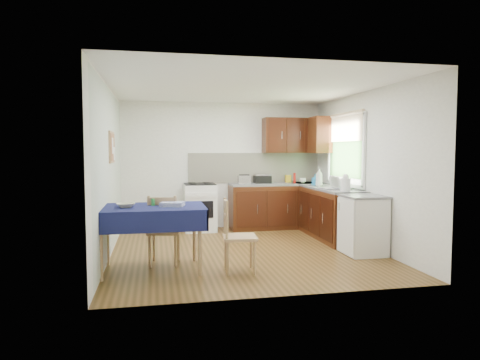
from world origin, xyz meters
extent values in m
plane|color=#483213|center=(0.00, 0.00, 0.00)|extent=(4.20, 4.20, 0.00)
cube|color=white|center=(0.00, 0.00, 2.50)|extent=(4.00, 4.20, 0.02)
cube|color=white|center=(0.00, 2.10, 1.25)|extent=(4.00, 0.02, 2.50)
cube|color=white|center=(0.00, -2.10, 1.25)|extent=(4.00, 0.02, 2.50)
cube|color=silver|center=(-2.00, 0.00, 1.25)|extent=(0.02, 4.20, 2.50)
cube|color=white|center=(2.00, 0.00, 1.25)|extent=(0.02, 4.20, 2.50)
cube|color=black|center=(1.05, 1.80, 0.43)|extent=(1.90, 0.60, 0.86)
cube|color=black|center=(1.70, 0.65, 0.43)|extent=(0.60, 1.70, 0.86)
cube|color=slate|center=(1.05, 1.80, 0.88)|extent=(1.90, 0.60, 0.04)
cube|color=slate|center=(1.70, 0.65, 0.88)|extent=(0.60, 1.70, 0.04)
cube|color=slate|center=(1.70, 1.80, 0.88)|extent=(0.60, 0.60, 0.04)
cube|color=white|center=(0.65, 2.08, 1.20)|extent=(2.70, 0.02, 0.60)
cube|color=black|center=(1.40, 1.93, 1.85)|extent=(1.20, 0.35, 0.70)
cube|color=black|center=(1.82, 1.50, 1.85)|extent=(0.35, 0.50, 0.70)
cube|color=white|center=(-0.50, 1.80, 0.45)|extent=(0.60, 0.60, 0.90)
cube|color=black|center=(-0.50, 1.80, 0.91)|extent=(0.58, 0.58, 0.02)
cube|color=black|center=(-0.50, 1.50, 0.45)|extent=(0.44, 0.01, 0.32)
cube|color=#2B5121|center=(1.99, 0.70, 1.50)|extent=(0.01, 1.40, 0.85)
cube|color=white|center=(1.97, 0.70, 2.15)|extent=(0.04, 1.48, 0.06)
cube|color=white|center=(1.97, 0.70, 0.95)|extent=(0.04, 1.48, 0.06)
cube|color=beige|center=(1.96, 0.70, 1.93)|extent=(0.02, 1.36, 0.44)
cube|color=white|center=(1.70, -0.55, 0.42)|extent=(0.55, 0.58, 0.85)
cube|color=slate|center=(1.70, -0.55, 0.87)|extent=(0.58, 0.60, 0.03)
cube|color=#A37E51|center=(-1.98, 0.30, 1.60)|extent=(0.02, 0.62, 0.47)
cube|color=#A36E44|center=(-1.96, 0.30, 1.60)|extent=(0.01, 0.56, 0.41)
cube|color=white|center=(-1.95, 0.22, 1.62)|extent=(0.00, 0.18, 0.24)
cube|color=white|center=(-1.95, 0.42, 1.50)|extent=(0.00, 0.15, 0.20)
cube|color=#0F123E|center=(-1.40, -0.81, 0.82)|extent=(1.34, 0.89, 0.03)
cube|color=#0F123E|center=(-1.40, -1.26, 0.70)|extent=(1.38, 0.02, 0.26)
cube|color=#0F123E|center=(-1.40, -0.35, 0.70)|extent=(1.38, 0.02, 0.26)
cube|color=#0F123E|center=(-2.07, -0.81, 0.70)|extent=(0.02, 0.93, 0.26)
cube|color=#0F123E|center=(-0.72, -0.81, 0.70)|extent=(0.02, 0.93, 0.26)
cylinder|color=#A37E51|center=(-1.98, -1.17, 0.40)|extent=(0.05, 0.05, 0.80)
cylinder|color=#A37E51|center=(-0.81, -1.17, 0.40)|extent=(0.05, 0.05, 0.80)
cylinder|color=#A37E51|center=(-1.98, -0.44, 0.40)|extent=(0.05, 0.05, 0.80)
cylinder|color=#A37E51|center=(-0.81, -0.44, 0.40)|extent=(0.05, 0.05, 0.80)
cube|color=#A37E51|center=(-1.23, -0.54, 0.45)|extent=(0.48, 0.48, 0.04)
cube|color=#A37E51|center=(-1.26, -0.72, 0.81)|extent=(0.38, 0.09, 0.30)
cylinder|color=#A37E51|center=(-1.03, -0.40, 0.23)|extent=(0.04, 0.04, 0.45)
cylinder|color=#A37E51|center=(-1.37, -0.34, 0.23)|extent=(0.04, 0.04, 0.45)
cylinder|color=#A37E51|center=(-1.09, -0.73, 0.23)|extent=(0.04, 0.04, 0.45)
cylinder|color=#A37E51|center=(-1.42, -0.68, 0.23)|extent=(0.04, 0.04, 0.45)
cube|color=#A37E51|center=(-0.29, -1.10, 0.44)|extent=(0.45, 0.45, 0.04)
cube|color=#A37E51|center=(-0.47, -1.09, 0.79)|extent=(0.06, 0.38, 0.30)
cylinder|color=#A37E51|center=(-0.14, -1.28, 0.22)|extent=(0.04, 0.04, 0.44)
cylinder|color=#A37E51|center=(-0.11, -0.95, 0.22)|extent=(0.04, 0.04, 0.44)
cylinder|color=#A37E51|center=(-0.47, -1.25, 0.22)|extent=(0.04, 0.04, 0.44)
cylinder|color=#A37E51|center=(-0.44, -0.92, 0.22)|extent=(0.04, 0.04, 0.44)
cube|color=#B8B8BD|center=(0.36, 1.72, 0.98)|extent=(0.24, 0.15, 0.17)
cube|color=black|center=(0.36, 1.72, 1.08)|extent=(0.20, 0.02, 0.02)
cube|color=black|center=(0.76, 1.86, 0.97)|extent=(0.32, 0.27, 0.15)
cube|color=#B8B8BD|center=(0.76, 1.86, 1.07)|extent=(0.32, 0.27, 0.03)
cylinder|color=#AF150E|center=(1.36, 1.66, 1.00)|extent=(0.05, 0.05, 0.21)
cube|color=gold|center=(1.33, 1.98, 0.97)|extent=(0.12, 0.10, 0.15)
cube|color=gray|center=(1.66, 0.38, 0.91)|extent=(0.47, 0.36, 0.02)
cylinder|color=white|center=(1.66, 0.38, 1.01)|extent=(0.06, 0.22, 0.22)
cylinder|color=white|center=(1.67, 0.01, 1.00)|extent=(0.16, 0.16, 0.20)
sphere|color=white|center=(1.67, 0.01, 1.12)|extent=(0.10, 0.10, 0.10)
imported|color=white|center=(1.56, 1.72, 0.95)|extent=(0.13, 0.13, 0.10)
imported|color=white|center=(1.60, 0.98, 1.07)|extent=(0.15, 0.15, 0.33)
imported|color=#1C69A8|center=(1.60, 1.18, 1.00)|extent=(0.13, 0.13, 0.21)
imported|color=green|center=(1.71, 0.17, 0.98)|extent=(0.16, 0.16, 0.15)
imported|color=beige|center=(-1.71, -0.85, 0.86)|extent=(0.25, 0.25, 0.06)
imported|color=white|center=(-1.19, -0.53, 0.84)|extent=(0.27, 0.29, 0.02)
cylinder|color=#268E3A|center=(-1.37, -0.74, 0.88)|extent=(0.04, 0.04, 0.09)
cube|color=#283794|center=(-1.13, -0.84, 0.86)|extent=(0.34, 0.30, 0.05)
camera|label=1|loc=(-1.34, -6.38, 1.56)|focal=32.00mm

